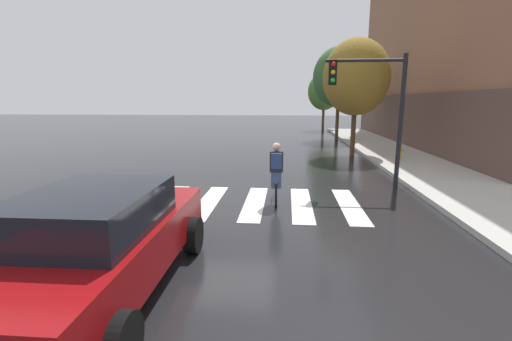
{
  "coord_description": "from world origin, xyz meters",
  "views": [
    {
      "loc": [
        1.54,
        -9.17,
        2.78
      ],
      "look_at": [
        0.73,
        0.06,
        0.91
      ],
      "focal_mm": 24.19,
      "sensor_mm": 36.0,
      "label": 1
    }
  ],
  "objects_px": {
    "traffic_light_near": "(375,98)",
    "fire_hydrant": "(399,150)",
    "sedan_near": "(99,241)",
    "street_tree_mid": "(339,77)",
    "street_tree_far": "(324,91)",
    "street_tree_near": "(356,77)",
    "cyclist": "(276,173)"
  },
  "relations": [
    {
      "from": "fire_hydrant",
      "to": "street_tree_mid",
      "type": "distance_m",
      "value": 10.16
    },
    {
      "from": "fire_hydrant",
      "to": "street_tree_mid",
      "type": "relative_size",
      "value": 0.12
    },
    {
      "from": "street_tree_far",
      "to": "cyclist",
      "type": "bearing_deg",
      "value": -98.59
    },
    {
      "from": "cyclist",
      "to": "street_tree_far",
      "type": "distance_m",
      "value": 25.36
    },
    {
      "from": "sedan_near",
      "to": "street_tree_far",
      "type": "bearing_deg",
      "value": 78.32
    },
    {
      "from": "sedan_near",
      "to": "street_tree_far",
      "type": "xyz_separation_m",
      "value": [
        6.15,
        29.74,
        2.86
      ]
    },
    {
      "from": "cyclist",
      "to": "fire_hydrant",
      "type": "height_order",
      "value": "cyclist"
    },
    {
      "from": "traffic_light_near",
      "to": "fire_hydrant",
      "type": "xyz_separation_m",
      "value": [
        2.52,
        5.21,
        -2.33
      ]
    },
    {
      "from": "sedan_near",
      "to": "traffic_light_near",
      "type": "distance_m",
      "value": 8.91
    },
    {
      "from": "street_tree_mid",
      "to": "street_tree_far",
      "type": "xyz_separation_m",
      "value": [
        -0.15,
        8.47,
        -0.75
      ]
    },
    {
      "from": "street_tree_mid",
      "to": "street_tree_far",
      "type": "bearing_deg",
      "value": 91.0
    },
    {
      "from": "street_tree_far",
      "to": "street_tree_near",
      "type": "bearing_deg",
      "value": -90.37
    },
    {
      "from": "traffic_light_near",
      "to": "street_tree_mid",
      "type": "distance_m",
      "value": 14.57
    },
    {
      "from": "sedan_near",
      "to": "fire_hydrant",
      "type": "distance_m",
      "value": 14.38
    },
    {
      "from": "traffic_light_near",
      "to": "street_tree_mid",
      "type": "xyz_separation_m",
      "value": [
        0.93,
        14.46,
        1.57
      ]
    },
    {
      "from": "fire_hydrant",
      "to": "street_tree_far",
      "type": "height_order",
      "value": "street_tree_far"
    },
    {
      "from": "sedan_near",
      "to": "street_tree_far",
      "type": "relative_size",
      "value": 0.85
    },
    {
      "from": "street_tree_far",
      "to": "traffic_light_near",
      "type": "bearing_deg",
      "value": -91.96
    },
    {
      "from": "sedan_near",
      "to": "traffic_light_near",
      "type": "bearing_deg",
      "value": 51.82
    },
    {
      "from": "street_tree_far",
      "to": "fire_hydrant",
      "type": "bearing_deg",
      "value": -84.4
    },
    {
      "from": "cyclist",
      "to": "street_tree_far",
      "type": "xyz_separation_m",
      "value": [
        3.77,
        24.92,
        2.84
      ]
    },
    {
      "from": "traffic_light_near",
      "to": "street_tree_far",
      "type": "distance_m",
      "value": 22.95
    },
    {
      "from": "fire_hydrant",
      "to": "street_tree_near",
      "type": "xyz_separation_m",
      "value": [
        -1.84,
        1.64,
        3.41
      ]
    },
    {
      "from": "sedan_near",
      "to": "street_tree_mid",
      "type": "bearing_deg",
      "value": 73.52
    },
    {
      "from": "traffic_light_near",
      "to": "street_tree_mid",
      "type": "height_order",
      "value": "street_tree_mid"
    },
    {
      "from": "cyclist",
      "to": "sedan_near",
      "type": "bearing_deg",
      "value": -116.29
    },
    {
      "from": "street_tree_mid",
      "to": "street_tree_far",
      "type": "height_order",
      "value": "street_tree_mid"
    },
    {
      "from": "traffic_light_near",
      "to": "sedan_near",
      "type": "bearing_deg",
      "value": -128.18
    },
    {
      "from": "sedan_near",
      "to": "fire_hydrant",
      "type": "bearing_deg",
      "value": 56.75
    },
    {
      "from": "cyclist",
      "to": "street_tree_near",
      "type": "bearing_deg",
      "value": 67.51
    },
    {
      "from": "street_tree_near",
      "to": "street_tree_mid",
      "type": "relative_size",
      "value": 0.89
    },
    {
      "from": "sedan_near",
      "to": "street_tree_near",
      "type": "height_order",
      "value": "street_tree_near"
    }
  ]
}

